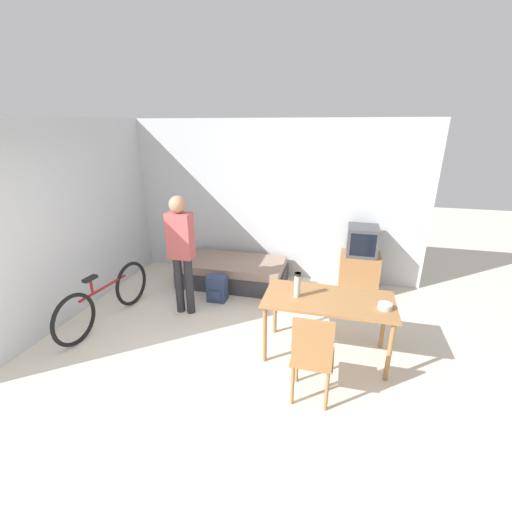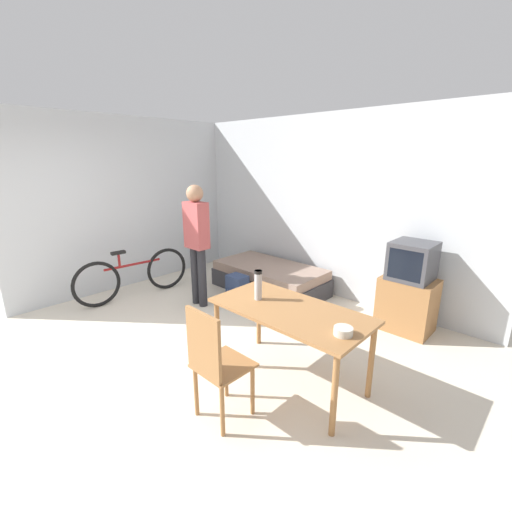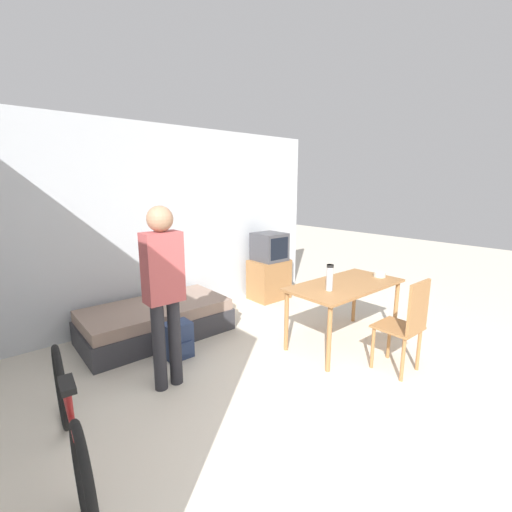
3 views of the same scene
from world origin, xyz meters
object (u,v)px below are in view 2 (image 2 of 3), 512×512
at_px(thermos_flask, 258,284).
at_px(mate_bowl, 343,331).
at_px(dining_table, 290,317).
at_px(backpack, 237,289).
at_px(wooden_chair, 214,361).
at_px(person_standing, 197,237).
at_px(daybed, 270,278).
at_px(bicycle, 134,275).
at_px(tv, 409,290).

height_order(thermos_flask, mate_bowl, thermos_flask).
distance_m(dining_table, backpack, 2.02).
relative_size(wooden_chair, person_standing, 0.58).
xyz_separation_m(daybed, bicycle, (-1.32, -1.63, 0.14)).
xyz_separation_m(daybed, mate_bowl, (2.26, -1.73, 0.57)).
relative_size(bicycle, mate_bowl, 11.87).
distance_m(dining_table, person_standing, 2.14).
relative_size(tv, mate_bowl, 7.54).
bearing_deg(bicycle, wooden_chair, -15.94).
bearing_deg(dining_table, wooden_chair, -96.83).
bearing_deg(dining_table, thermos_flask, -173.53).
height_order(tv, thermos_flask, tv).
relative_size(person_standing, backpack, 4.22).
bearing_deg(mate_bowl, bicycle, 178.40).
bearing_deg(tv, dining_table, -103.08).
bearing_deg(mate_bowl, wooden_chair, -133.60).
relative_size(tv, dining_table, 0.77).
xyz_separation_m(wooden_chair, bicycle, (-2.90, 0.83, -0.21)).
bearing_deg(dining_table, mate_bowl, -9.09).
height_order(daybed, dining_table, dining_table).
xyz_separation_m(daybed, person_standing, (-0.38, -1.12, 0.81)).
height_order(dining_table, person_standing, person_standing).
xyz_separation_m(tv, thermos_flask, (-0.78, -1.85, 0.38)).
xyz_separation_m(daybed, tv, (2.09, 0.18, 0.32)).
xyz_separation_m(bicycle, backpack, (1.28, 0.95, -0.15)).
height_order(tv, bicycle, tv).
bearing_deg(tv, person_standing, -152.39).
height_order(daybed, tv, tv).
bearing_deg(tv, thermos_flask, -112.84).
bearing_deg(tv, bicycle, -152.15).
distance_m(tv, wooden_chair, 2.68).
bearing_deg(wooden_chair, dining_table, 83.17).
height_order(wooden_chair, mate_bowl, wooden_chair).
relative_size(tv, wooden_chair, 1.13).
relative_size(wooden_chair, bicycle, 0.56).
relative_size(bicycle, person_standing, 1.02).
bearing_deg(thermos_flask, daybed, 128.07).
xyz_separation_m(dining_table, bicycle, (-2.99, 0.01, -0.32)).
height_order(tv, dining_table, tv).
xyz_separation_m(mate_bowl, backpack, (-2.31, 1.05, -0.58)).
height_order(wooden_chair, person_standing, person_standing).
bearing_deg(daybed, bicycle, -129.11).
relative_size(person_standing, mate_bowl, 11.61).
xyz_separation_m(wooden_chair, mate_bowl, (0.69, 0.73, 0.23)).
bearing_deg(person_standing, thermos_flask, -18.26).
relative_size(mate_bowl, backpack, 0.36).
relative_size(bicycle, backpack, 4.32).
distance_m(tv, thermos_flask, 2.04).
relative_size(dining_table, thermos_flask, 4.97).
height_order(thermos_flask, backpack, thermos_flask).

